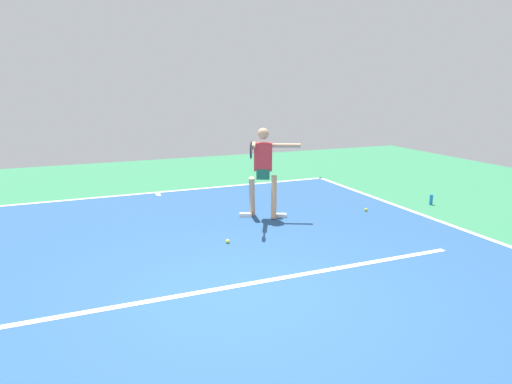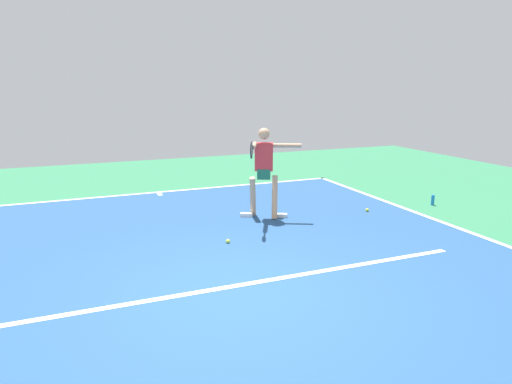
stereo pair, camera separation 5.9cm
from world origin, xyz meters
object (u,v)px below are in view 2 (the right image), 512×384
(tennis_player, at_px, (264,167))
(water_bottle, at_px, (433,200))
(tennis_ball_near_service_line, at_px, (228,241))
(tennis_ball_by_baseline, at_px, (367,210))
(tennis_ball_by_sideline, at_px, (274,193))

(tennis_player, bearing_deg, water_bottle, -161.81)
(tennis_ball_near_service_line, height_order, tennis_ball_by_baseline, same)
(tennis_ball_by_baseline, height_order, water_bottle, water_bottle)
(tennis_ball_by_baseline, distance_m, tennis_ball_by_sideline, 2.36)
(tennis_ball_near_service_line, bearing_deg, tennis_ball_by_sideline, -126.57)
(tennis_player, relative_size, tennis_ball_by_baseline, 26.52)
(tennis_ball_by_sideline, bearing_deg, water_bottle, 142.33)
(tennis_ball_by_sideline, height_order, water_bottle, water_bottle)
(tennis_ball_near_service_line, distance_m, tennis_ball_by_baseline, 3.33)
(tennis_ball_near_service_line, bearing_deg, tennis_ball_by_baseline, -167.09)
(tennis_ball_by_sideline, xyz_separation_m, water_bottle, (-2.78, 2.14, 0.08))
(tennis_ball_near_service_line, xyz_separation_m, tennis_ball_by_baseline, (-3.24, -0.74, 0.00))
(tennis_ball_by_baseline, xyz_separation_m, water_bottle, (-1.61, 0.09, 0.08))
(tennis_player, bearing_deg, tennis_ball_by_baseline, -165.02)
(tennis_player, xyz_separation_m, tennis_ball_near_service_line, (1.12, 1.15, -0.96))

